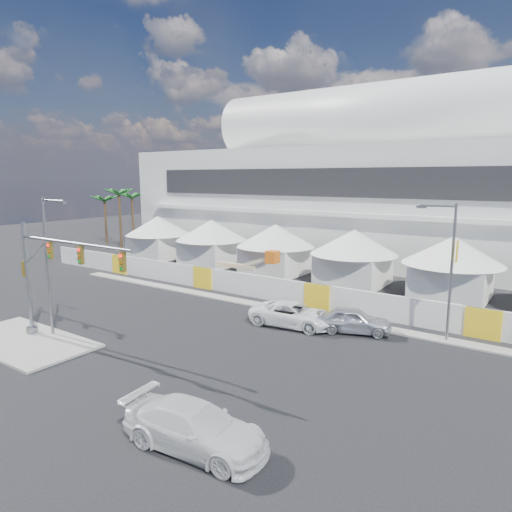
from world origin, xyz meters
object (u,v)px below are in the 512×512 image
Objects in this scene: traffic_mast at (47,276)px; streetlight_curb at (449,263)px; boom_lift at (231,277)px; pickup_curb at (293,314)px; sedan_silver at (353,320)px; pickup_near at (195,427)px; streetlight_median at (49,257)px.

streetlight_curb reaches higher than traffic_mast.
pickup_curb is at bearing -33.04° from boom_lift.
pickup_curb is 16.36m from traffic_mast.
sedan_silver is 7.12m from streetlight_curb.
sedan_silver is 15.45m from boom_lift.
pickup_curb is (-4.07, -1.12, -0.02)m from sedan_silver.
pickup_near is 17.26m from streetlight_median.
streetlight_median is at bearing 69.94° from pickup_near.
streetlight_median reaches higher than pickup_curb.
streetlight_median reaches higher than sedan_silver.
traffic_mast reaches higher than pickup_near.
streetlight_median is at bearing -95.99° from boom_lift.
traffic_mast is (-15.17, -12.62, 3.45)m from sedan_silver.
pickup_near reaches higher than sedan_silver.
sedan_silver is 0.64× the size of boom_lift.
pickup_curb is 0.67× the size of streetlight_median.
pickup_near is 0.77× the size of boom_lift.
boom_lift is at bearing 49.63° from sedan_silver.
boom_lift is (1.38, 17.26, -4.26)m from streetlight_median.
pickup_curb is 0.77× the size of boom_lift.
pickup_near is 0.57× the size of traffic_mast.
streetlight_median is 17.83m from boom_lift.
pickup_near is at bearing -171.16° from pickup_curb.
traffic_mast is (-11.10, -11.51, 3.47)m from pickup_curb.
boom_lift reaches higher than pickup_near.
streetlight_median is 25.34m from streetlight_curb.
sedan_silver is 16.10m from pickup_near.
sedan_silver is 20.37m from streetlight_median.
streetlight_curb reaches higher than pickup_curb.
streetlight_curb is at bearing -11.52° from boom_lift.
pickup_near is 0.69× the size of streetlight_curb.
boom_lift is at bearing 85.44° from streetlight_median.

